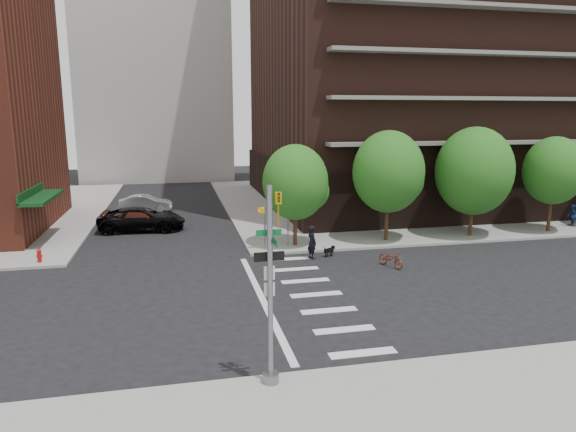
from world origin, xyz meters
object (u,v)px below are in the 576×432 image
at_px(traffic_signal, 271,302).
at_px(parked_car_maroon, 142,221).
at_px(parked_car_silver, 145,203).
at_px(scooter, 391,259).
at_px(dog_walker, 312,242).
at_px(fire_hydrant, 39,255).
at_px(pedestrian_far, 572,215).
at_px(parked_car_black, 142,219).

distance_m(traffic_signal, parked_car_maroon, 23.27).
xyz_separation_m(traffic_signal, parked_car_silver, (-5.18, 30.21, -1.98)).
bearing_deg(scooter, dog_walker, 125.12).
xyz_separation_m(fire_hydrant, dog_walker, (14.85, -1.97, 0.41)).
height_order(scooter, dog_walker, dog_walker).
height_order(scooter, pedestrian_far, pedestrian_far).
height_order(traffic_signal, pedestrian_far, traffic_signal).
bearing_deg(pedestrian_far, traffic_signal, -38.89).
relative_size(parked_car_maroon, pedestrian_far, 3.30).
bearing_deg(pedestrian_far, parked_car_maroon, -83.46).
relative_size(dog_walker, pedestrian_far, 1.22).
xyz_separation_m(fire_hydrant, scooter, (18.59, -4.47, -0.09)).
xyz_separation_m(traffic_signal, parked_car_black, (-5.03, 22.82, -1.87)).
relative_size(fire_hydrant, parked_car_silver, 0.17).
bearing_deg(dog_walker, parked_car_silver, 13.33).
xyz_separation_m(scooter, pedestrian_far, (16.65, 6.15, 0.48)).
relative_size(traffic_signal, scooter, 3.43).
bearing_deg(parked_car_silver, dog_walker, -145.01).
bearing_deg(dog_walker, pedestrian_far, -97.14).
relative_size(traffic_signal, parked_car_black, 1.01).
bearing_deg(dog_walker, scooter, -141.06).
distance_m(parked_car_black, parked_car_silver, 7.39).
bearing_deg(traffic_signal, parked_car_silver, 99.73).
relative_size(parked_car_black, parked_car_maroon, 1.14).
relative_size(scooter, pedestrian_far, 1.11).
xyz_separation_m(parked_car_black, parked_car_silver, (-0.15, 7.39, -0.11)).
bearing_deg(fire_hydrant, parked_car_silver, 71.98).
distance_m(parked_car_maroon, parked_car_silver, 7.58).
bearing_deg(parked_car_black, pedestrian_far, -96.90).
xyz_separation_m(parked_car_silver, scooter, (13.74, -19.39, -0.26)).
bearing_deg(parked_car_maroon, pedestrian_far, -97.07).
relative_size(traffic_signal, dog_walker, 3.12).
distance_m(parked_car_maroon, pedestrian_far, 30.76).
bearing_deg(parked_car_maroon, fire_hydrant, 149.27).
height_order(parked_car_black, pedestrian_far, pedestrian_far).
height_order(fire_hydrant, parked_car_silver, parked_car_silver).
xyz_separation_m(traffic_signal, dog_walker, (4.82, 13.32, -1.74)).
xyz_separation_m(traffic_signal, pedestrian_far, (25.20, 16.97, -1.76)).
relative_size(parked_car_black, parked_car_silver, 1.36).
distance_m(fire_hydrant, parked_car_maroon, 8.88).
xyz_separation_m(parked_car_maroon, pedestrian_far, (30.23, -5.66, 0.18)).
xyz_separation_m(parked_car_silver, dog_walker, (10.00, -16.89, 0.24)).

